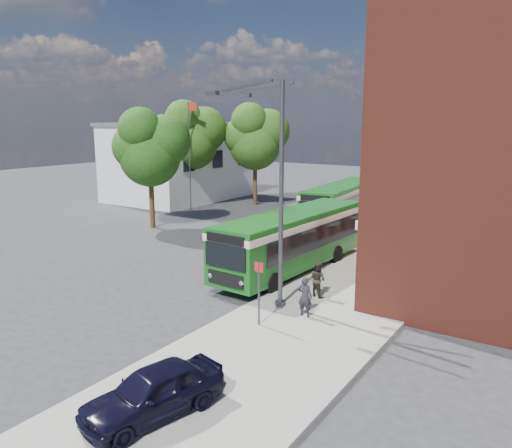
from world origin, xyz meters
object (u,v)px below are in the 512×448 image
Objects in this scene: street_lamp at (273,191)px; bus_front at (293,236)px; bus_rear at (343,201)px; parked_car at (154,391)px.

street_lamp is 0.83× the size of bus_front.
bus_rear is 25.77m from parked_car.
bus_front is at bearing -78.06° from bus_rear.
street_lamp is 5.86m from bus_front.
bus_front is 1.01× the size of bus_rear.
bus_rear is at bearing 104.31° from street_lamp.
parked_car is at bearing -76.76° from bus_rear.
bus_rear is at bearing 117.09° from parked_car.
parked_car is at bearing -75.61° from bus_front.
street_lamp reaches higher than bus_front.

